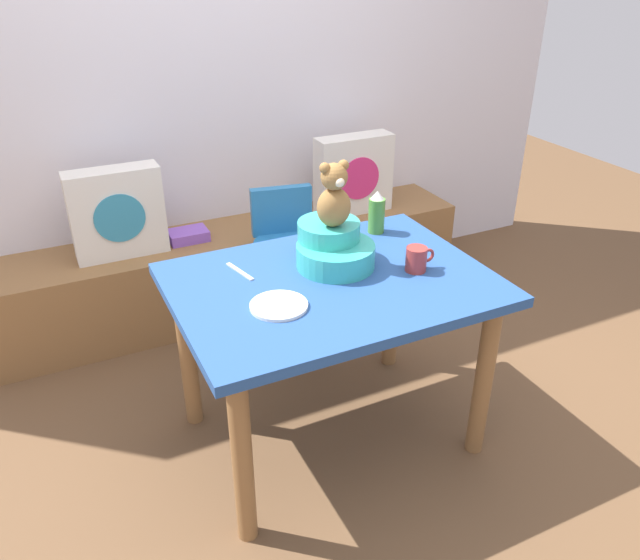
% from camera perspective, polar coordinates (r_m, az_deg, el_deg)
% --- Properties ---
extents(ground_plane, '(8.00, 8.00, 0.00)m').
position_cam_1_polar(ground_plane, '(2.74, 0.93, -13.70)').
color(ground_plane, brown).
extents(back_wall, '(4.40, 0.10, 2.60)m').
position_cam_1_polar(back_wall, '(3.43, -10.39, 18.96)').
color(back_wall, silver).
rests_on(back_wall, ground_plane).
extents(window_bench, '(2.60, 0.44, 0.46)m').
position_cam_1_polar(window_bench, '(3.52, -7.64, 0.94)').
color(window_bench, olive).
rests_on(window_bench, ground_plane).
extents(pillow_floral_left, '(0.44, 0.15, 0.44)m').
position_cam_1_polar(pillow_floral_left, '(3.20, -17.94, 5.80)').
color(pillow_floral_left, white).
rests_on(pillow_floral_left, window_bench).
extents(pillow_floral_right, '(0.44, 0.15, 0.44)m').
position_cam_1_polar(pillow_floral_right, '(3.58, 3.07, 9.53)').
color(pillow_floral_right, white).
rests_on(pillow_floral_right, window_bench).
extents(book_stack, '(0.20, 0.14, 0.05)m').
position_cam_1_polar(book_stack, '(3.35, -11.88, 3.99)').
color(book_stack, '#8D56CA').
rests_on(book_stack, window_bench).
extents(dining_table, '(1.16, 0.85, 0.74)m').
position_cam_1_polar(dining_table, '(2.37, 1.05, -2.43)').
color(dining_table, '#264C8C').
rests_on(dining_table, ground_plane).
extents(highchair, '(0.37, 0.49, 0.79)m').
position_cam_1_polar(highchair, '(3.06, -2.93, 2.88)').
color(highchair, '#2672B2').
rests_on(highchair, ground_plane).
extents(infant_seat_teal, '(0.30, 0.33, 0.16)m').
position_cam_1_polar(infant_seat_teal, '(2.39, 1.22, 3.00)').
color(infant_seat_teal, teal).
rests_on(infant_seat_teal, dining_table).
extents(teddy_bear, '(0.13, 0.12, 0.25)m').
position_cam_1_polar(teddy_bear, '(2.31, 1.28, 7.62)').
color(teddy_bear, olive).
rests_on(teddy_bear, infant_seat_teal).
extents(ketchup_bottle, '(0.07, 0.07, 0.18)m').
position_cam_1_polar(ketchup_bottle, '(2.68, 5.16, 6.09)').
color(ketchup_bottle, '#4C8C33').
rests_on(ketchup_bottle, dining_table).
extents(coffee_mug, '(0.12, 0.08, 0.09)m').
position_cam_1_polar(coffee_mug, '(2.38, 8.79, 1.90)').
color(coffee_mug, '#9E332D').
rests_on(coffee_mug, dining_table).
extents(dinner_plate_near, '(0.20, 0.20, 0.01)m').
position_cam_1_polar(dinner_plate_near, '(2.14, -3.76, -2.34)').
color(dinner_plate_near, white).
rests_on(dinner_plate_near, dining_table).
extents(table_fork, '(0.05, 0.17, 0.01)m').
position_cam_1_polar(table_fork, '(2.38, -7.30, 0.78)').
color(table_fork, silver).
rests_on(table_fork, dining_table).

